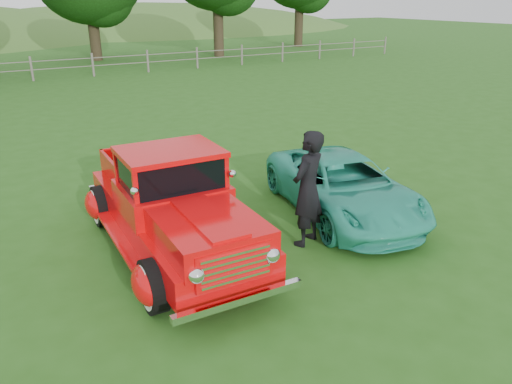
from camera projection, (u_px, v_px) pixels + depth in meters
ground at (274, 284)px, 7.41m from camera, size 140.00×140.00×0.00m
fence_line at (32, 69)px, 24.68m from camera, size 48.00×0.12×1.20m
red_pickup at (172, 206)px, 8.11m from camera, size 2.38×5.05×1.78m
teal_sedan at (343, 186)px, 9.61m from camera, size 2.73×4.41×1.14m
man at (308, 189)px, 8.29m from camera, size 0.86×0.73×1.99m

